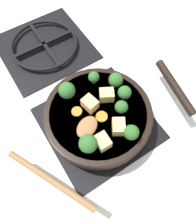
% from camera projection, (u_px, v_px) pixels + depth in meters
% --- Properties ---
extents(ground_plane, '(2.40, 2.40, 0.00)m').
position_uv_depth(ground_plane, '(98.00, 124.00, 0.67)').
color(ground_plane, silver).
extents(front_burner_grate, '(0.31, 0.31, 0.03)m').
position_uv_depth(front_burner_grate, '(98.00, 122.00, 0.66)').
color(front_burner_grate, black).
rests_on(front_burner_grate, ground_plane).
extents(rear_burner_grate, '(0.31, 0.31, 0.03)m').
position_uv_depth(rear_burner_grate, '(44.00, 46.00, 0.79)').
color(rear_burner_grate, black).
rests_on(rear_burner_grate, ground_plane).
extents(skillet_pan, '(0.42, 0.30, 0.05)m').
position_uv_depth(skillet_pan, '(99.00, 115.00, 0.62)').
color(skillet_pan, black).
rests_on(skillet_pan, front_burner_grate).
extents(wooden_spoon, '(0.24, 0.23, 0.02)m').
position_uv_depth(wooden_spoon, '(67.00, 156.00, 0.53)').
color(wooden_spoon, olive).
rests_on(wooden_spoon, skillet_pan).
extents(tofu_cube_center_large, '(0.05, 0.05, 0.03)m').
position_uv_depth(tofu_cube_center_large, '(107.00, 95.00, 0.60)').
color(tofu_cube_center_large, '#DBB770').
rests_on(tofu_cube_center_large, skillet_pan).
extents(tofu_cube_near_handle, '(0.03, 0.04, 0.03)m').
position_uv_depth(tofu_cube_near_handle, '(103.00, 142.00, 0.54)').
color(tofu_cube_near_handle, '#DBB770').
rests_on(tofu_cube_near_handle, skillet_pan).
extents(tofu_cube_east_chunk, '(0.04, 0.05, 0.03)m').
position_uv_depth(tofu_cube_east_chunk, '(90.00, 104.00, 0.59)').
color(tofu_cube_east_chunk, '#DBB770').
rests_on(tofu_cube_east_chunk, skillet_pan).
extents(tofu_cube_west_chunk, '(0.05, 0.05, 0.03)m').
position_uv_depth(tofu_cube_west_chunk, '(119.00, 127.00, 0.56)').
color(tofu_cube_west_chunk, '#DBB770').
rests_on(tofu_cube_west_chunk, skillet_pan).
extents(broccoli_floret_near_spoon, '(0.03, 0.03, 0.04)m').
position_uv_depth(broccoli_floret_near_spoon, '(94.00, 77.00, 0.62)').
color(broccoli_floret_near_spoon, '#709956').
rests_on(broccoli_floret_near_spoon, skillet_pan).
extents(broccoli_floret_center_top, '(0.05, 0.05, 0.05)m').
position_uv_depth(broccoli_floret_center_top, '(67.00, 91.00, 0.59)').
color(broccoli_floret_center_top, '#709956').
rests_on(broccoli_floret_center_top, skillet_pan).
extents(broccoli_floret_east_rim, '(0.05, 0.05, 0.05)m').
position_uv_depth(broccoli_floret_east_rim, '(88.00, 144.00, 0.53)').
color(broccoli_floret_east_rim, '#709956').
rests_on(broccoli_floret_east_rim, skillet_pan).
extents(broccoli_floret_west_rim, '(0.04, 0.04, 0.05)m').
position_uv_depth(broccoli_floret_west_rim, '(131.00, 132.00, 0.54)').
color(broccoli_floret_west_rim, '#709956').
rests_on(broccoli_floret_west_rim, skillet_pan).
extents(broccoli_floret_north_edge, '(0.04, 0.04, 0.04)m').
position_uv_depth(broccoli_floret_north_edge, '(124.00, 92.00, 0.59)').
color(broccoli_floret_north_edge, '#709956').
rests_on(broccoli_floret_north_edge, skillet_pan).
extents(broccoli_floret_south_cluster, '(0.04, 0.04, 0.05)m').
position_uv_depth(broccoli_floret_south_cluster, '(116.00, 80.00, 0.61)').
color(broccoli_floret_south_cluster, '#709956').
rests_on(broccoli_floret_south_cluster, skillet_pan).
extents(broccoli_floret_mid_floret, '(0.04, 0.04, 0.04)m').
position_uv_depth(broccoli_floret_mid_floret, '(121.00, 107.00, 0.57)').
color(broccoli_floret_mid_floret, '#709956').
rests_on(broccoli_floret_mid_floret, skillet_pan).
extents(carrot_slice_orange_thin, '(0.03, 0.03, 0.01)m').
position_uv_depth(carrot_slice_orange_thin, '(103.00, 116.00, 0.59)').
color(carrot_slice_orange_thin, orange).
rests_on(carrot_slice_orange_thin, skillet_pan).
extents(carrot_slice_near_center, '(0.03, 0.03, 0.01)m').
position_uv_depth(carrot_slice_near_center, '(77.00, 112.00, 0.59)').
color(carrot_slice_near_center, orange).
rests_on(carrot_slice_near_center, skillet_pan).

